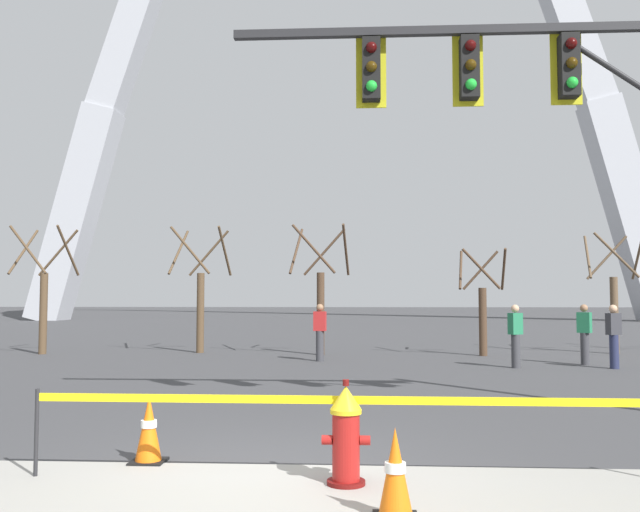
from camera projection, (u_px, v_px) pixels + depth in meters
name	position (u px, v px, depth m)	size (l,w,h in m)	color
ground_plane	(269.00, 473.00, 6.86)	(240.00, 240.00, 0.00)	#3D3D3F
fire_hydrant	(346.00, 435.00, 6.43)	(0.46, 0.48, 0.99)	#5E0F0D
caution_tape_barrier	(356.00, 418.00, 6.53)	(6.36, 0.10, 0.86)	#232326
traffic_cone_by_hydrant	(395.00, 474.00, 5.42)	(0.36, 0.36, 0.73)	black
traffic_cone_mid_sidewalk	(149.00, 429.00, 7.29)	(0.36, 0.36, 0.73)	black
traffic_signal_gantry	(600.00, 110.00, 9.58)	(7.82, 0.44, 6.00)	#232326
monument_arch	(346.00, 37.00, 53.50)	(49.86, 2.68, 51.15)	#B2B5BC
tree_far_left	(44.00, 297.00, 21.42)	(1.85, 1.86, 4.00)	brown
tree_left_mid	(200.00, 297.00, 21.93)	(1.86, 1.87, 4.02)	brown
tree_center_left	(320.00, 297.00, 21.12)	(1.85, 1.86, 4.00)	#473323
tree_center_right	(482.00, 308.00, 20.75)	(1.52, 1.52, 3.25)	#473323
tree_right_mid	(614.00, 300.00, 21.53)	(1.76, 1.77, 3.81)	brown
pedestrian_walking_left	(515.00, 335.00, 17.13)	(0.39, 0.35, 1.59)	#38383D
pedestrian_standing_center	(614.00, 336.00, 16.94)	(0.39, 0.32, 1.59)	#232847
pedestrian_walking_right	(320.00, 332.00, 18.96)	(0.36, 0.25, 1.59)	#38383D
pedestrian_near_trees	(585.00, 334.00, 17.91)	(0.39, 0.37, 1.59)	#38383D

